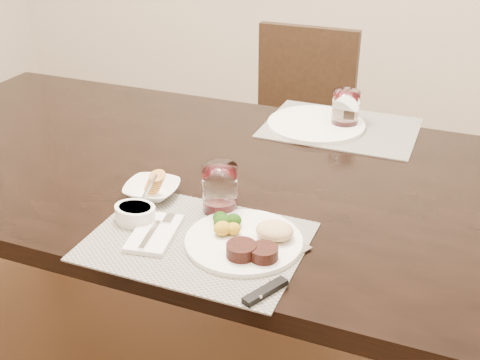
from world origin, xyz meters
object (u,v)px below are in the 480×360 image
at_px(far_plate, 316,124).
at_px(wine_glass_near, 220,191).
at_px(dinner_plate, 249,240).
at_px(steak_knife, 270,283).
at_px(cracker_bowl, 152,189).
at_px(chair_far, 297,127).

bearing_deg(far_plate, wine_glass_near, -96.92).
xyz_separation_m(dinner_plate, steak_knife, (0.09, -0.11, -0.01)).
bearing_deg(cracker_bowl, chair_far, 88.45).
bearing_deg(chair_far, far_plate, -68.34).
bearing_deg(wine_glass_near, steak_knife, -47.92).
bearing_deg(chair_far, wine_glass_near, -82.47).
height_order(chair_far, steak_knife, chair_far).
relative_size(chair_far, dinner_plate, 3.56).
bearing_deg(far_plate, chair_far, 111.66).
distance_m(chair_far, steak_knife, 1.44).
bearing_deg(steak_knife, cracker_bowl, 175.95).
distance_m(chair_far, wine_glass_near, 1.19).
bearing_deg(dinner_plate, steak_knife, -38.88).
xyz_separation_m(dinner_plate, cracker_bowl, (-0.30, 0.11, 0.00)).
distance_m(steak_knife, far_plate, 0.82).
height_order(steak_knife, far_plate, same).
relative_size(dinner_plate, cracker_bowl, 1.72).
bearing_deg(wine_glass_near, far_plate, 83.08).
height_order(cracker_bowl, far_plate, cracker_bowl).
xyz_separation_m(cracker_bowl, far_plate, (0.25, 0.58, -0.01)).
height_order(chair_far, wine_glass_near, chair_far).
relative_size(chair_far, wine_glass_near, 7.92).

